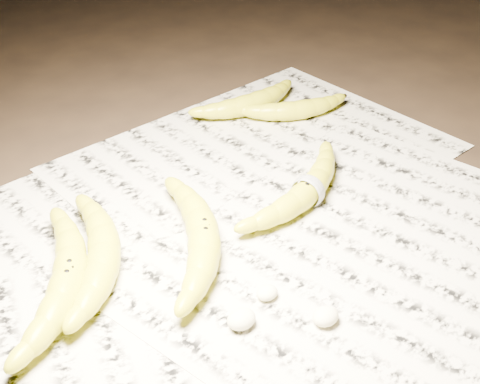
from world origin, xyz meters
TOP-DOWN VIEW (x-y plane):
  - ground at (0.00, 0.00)m, footprint 3.00×3.00m
  - newspaper_patch at (-0.04, 0.02)m, footprint 0.90×0.70m
  - banana_left_a at (-0.24, 0.05)m, footprint 0.18×0.22m
  - banana_left_b at (-0.19, 0.06)m, footprint 0.16×0.21m
  - banana_center at (-0.08, 0.01)m, footprint 0.17×0.22m
  - banana_taped at (0.09, 0.01)m, footprint 0.23×0.13m
  - banana_upper_a at (0.24, 0.20)m, footprint 0.17×0.11m
  - banana_upper_b at (0.20, 0.26)m, footprint 0.18×0.07m
  - measuring_tape at (0.09, 0.01)m, footprint 0.02×0.04m
  - flesh_chunk_a at (-0.12, -0.12)m, footprint 0.03×0.03m
  - flesh_chunk_b at (-0.04, -0.17)m, footprint 0.03×0.03m
  - flesh_chunk_c at (-0.07, -0.10)m, footprint 0.03×0.02m

SIDE VIEW (x-z plane):
  - ground at x=0.00m, z-range 0.00..0.00m
  - newspaper_patch at x=-0.04m, z-range 0.00..0.01m
  - flesh_chunk_c at x=-0.07m, z-range 0.01..0.02m
  - flesh_chunk_b at x=-0.04m, z-range 0.01..0.03m
  - flesh_chunk_a at x=-0.12m, z-range 0.01..0.03m
  - banana_upper_a at x=0.24m, z-range 0.01..0.04m
  - banana_upper_b at x=0.20m, z-range 0.01..0.04m
  - banana_taped at x=0.09m, z-range 0.01..0.04m
  - measuring_tape at x=0.09m, z-range 0.00..0.05m
  - banana_left_a at x=-0.24m, z-range 0.01..0.05m
  - banana_left_b at x=-0.19m, z-range 0.01..0.05m
  - banana_center at x=-0.08m, z-range 0.01..0.05m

